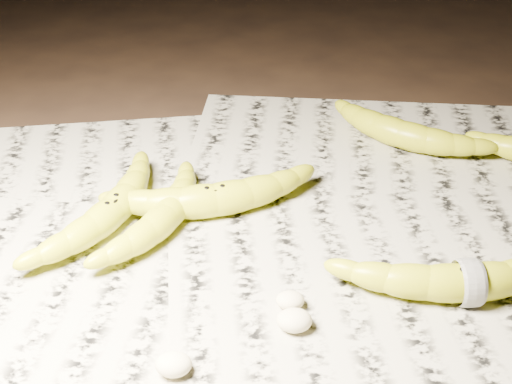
{
  "coord_description": "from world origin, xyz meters",
  "views": [
    {
      "loc": [
        0.02,
        -0.6,
        0.47
      ],
      "look_at": [
        0.01,
        0.05,
        0.05
      ],
      "focal_mm": 50.0,
      "sensor_mm": 36.0,
      "label": 1
    }
  ],
  "objects_px": {
    "banana_left_a": "(111,209)",
    "banana_taped": "(469,279)",
    "banana_center": "(215,197)",
    "banana_left_b": "(165,214)",
    "banana_upper_a": "(402,131)"
  },
  "relations": [
    {
      "from": "banana_left_a",
      "to": "banana_taped",
      "type": "relative_size",
      "value": 0.9
    },
    {
      "from": "banana_center",
      "to": "banana_left_a",
      "type": "bearing_deg",
      "value": 176.2
    },
    {
      "from": "banana_taped",
      "to": "banana_left_b",
      "type": "bearing_deg",
      "value": 155.29
    },
    {
      "from": "banana_taped",
      "to": "banana_upper_a",
      "type": "distance_m",
      "value": 0.3
    },
    {
      "from": "banana_taped",
      "to": "banana_upper_a",
      "type": "height_order",
      "value": "same"
    },
    {
      "from": "banana_left_b",
      "to": "banana_upper_a",
      "type": "xyz_separation_m",
      "value": [
        0.29,
        0.19,
        0.0
      ]
    },
    {
      "from": "banana_center",
      "to": "banana_upper_a",
      "type": "height_order",
      "value": "banana_center"
    },
    {
      "from": "banana_center",
      "to": "banana_upper_a",
      "type": "distance_m",
      "value": 0.28
    },
    {
      "from": "banana_left_a",
      "to": "banana_left_b",
      "type": "xyz_separation_m",
      "value": [
        0.06,
        -0.01,
        -0.0
      ]
    },
    {
      "from": "banana_left_b",
      "to": "banana_left_a",
      "type": "bearing_deg",
      "value": 105.3
    },
    {
      "from": "banana_center",
      "to": "banana_taped",
      "type": "distance_m",
      "value": 0.29
    },
    {
      "from": "banana_left_a",
      "to": "banana_upper_a",
      "type": "bearing_deg",
      "value": -39.17
    },
    {
      "from": "banana_left_b",
      "to": "banana_upper_a",
      "type": "relative_size",
      "value": 0.93
    },
    {
      "from": "banana_center",
      "to": "banana_taped",
      "type": "height_order",
      "value": "banana_center"
    },
    {
      "from": "banana_left_b",
      "to": "banana_upper_a",
      "type": "distance_m",
      "value": 0.34
    }
  ]
}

